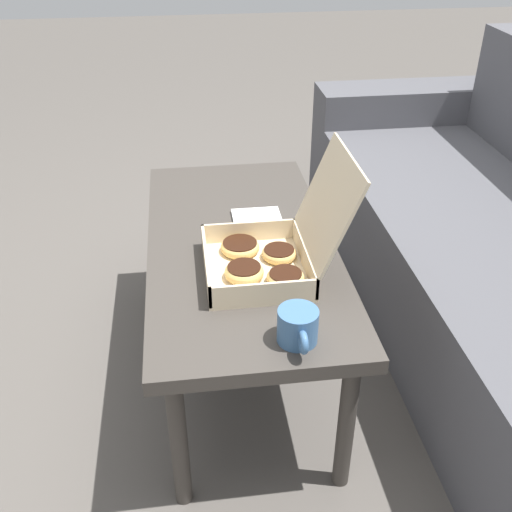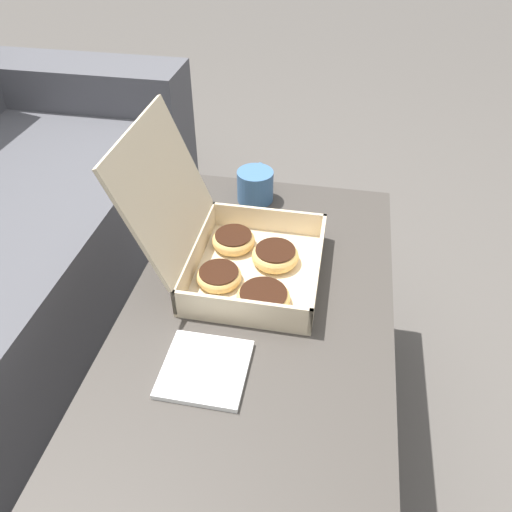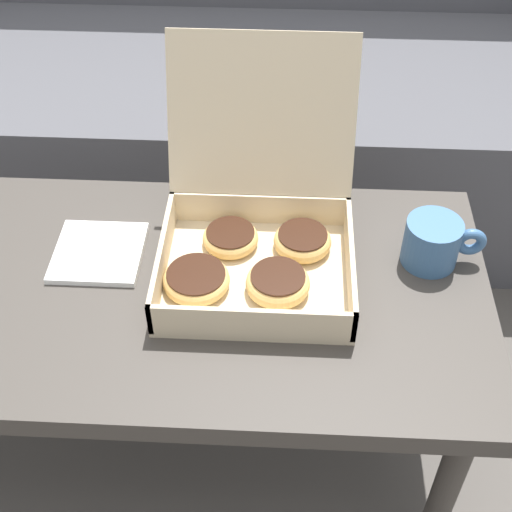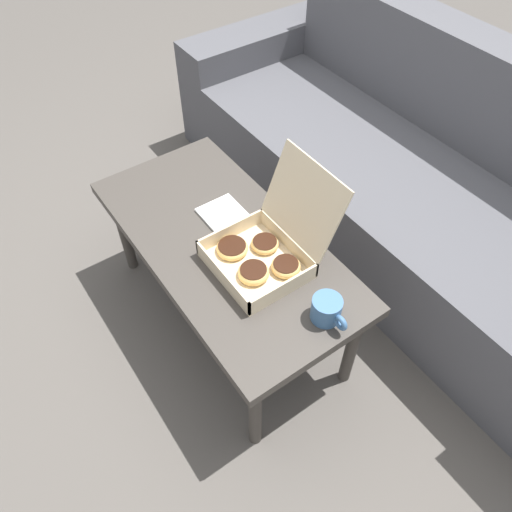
# 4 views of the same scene
# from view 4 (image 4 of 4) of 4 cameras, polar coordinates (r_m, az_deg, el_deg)

# --- Properties ---
(ground_plane) EXTENTS (12.00, 12.00, 0.00)m
(ground_plane) POSITION_cam_4_polar(r_m,az_deg,el_deg) (2.16, -0.31, -5.27)
(ground_plane) COLOR #514C47
(couch) EXTENTS (2.40, 0.85, 0.86)m
(couch) POSITION_cam_4_polar(r_m,az_deg,el_deg) (2.36, 16.52, 8.59)
(couch) COLOR #4C4C51
(couch) RESTS_ON ground_plane
(coffee_table) EXTENTS (1.10, 0.54, 0.47)m
(coffee_table) POSITION_cam_4_polar(r_m,az_deg,el_deg) (1.79, -3.62, 0.81)
(coffee_table) COLOR #3D3833
(coffee_table) RESTS_ON ground_plane
(pastry_box) EXTENTS (0.31, 0.37, 0.32)m
(pastry_box) POSITION_cam_4_polar(r_m,az_deg,el_deg) (1.64, 1.07, 0.78)
(pastry_box) COLOR beige
(pastry_box) RESTS_ON coffee_table
(coffee_mug) EXTENTS (0.14, 0.09, 0.08)m
(coffee_mug) POSITION_cam_4_polar(r_m,az_deg,el_deg) (1.52, 8.13, -6.11)
(coffee_mug) COLOR #3D6693
(coffee_mug) RESTS_ON coffee_table
(napkin_stack) EXTENTS (0.15, 0.15, 0.01)m
(napkin_stack) POSITION_cam_4_polar(r_m,az_deg,el_deg) (1.83, -3.84, 4.88)
(napkin_stack) COLOR white
(napkin_stack) RESTS_ON coffee_table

